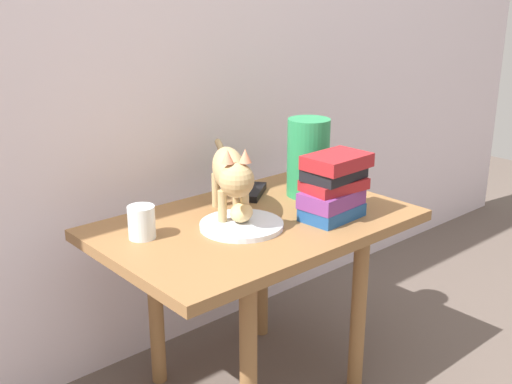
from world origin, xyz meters
The scene contains 10 objects.
ground_plane centered at (0.00, 0.00, 0.00)m, with size 6.00×6.00×0.00m, color brown.
back_panel centered at (0.00, 0.40, 1.10)m, with size 4.00×0.04×2.20m, color silver.
side_table centered at (0.00, 0.00, 0.46)m, with size 0.86×0.55×0.53m.
plate centered at (-0.07, -0.02, 0.54)m, with size 0.22×0.22×0.01m, color silver.
bread_roll centered at (-0.06, -0.01, 0.57)m, with size 0.08×0.06×0.05m, color #E0BC7A.
cat centered at (-0.05, 0.05, 0.66)m, with size 0.28×0.42×0.23m.
book_stack centered at (0.17, -0.13, 0.62)m, with size 0.19×0.13×0.18m.
green_vase centered at (0.26, 0.06, 0.65)m, with size 0.13×0.13×0.24m, color #288C51.
candle_jar centered at (-0.30, 0.09, 0.57)m, with size 0.07×0.07×0.08m.
tv_remote centered at (0.14, 0.16, 0.54)m, with size 0.15×0.04×0.02m, color black.
Camera 1 is at (-1.06, -1.21, 1.14)m, focal length 43.77 mm.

